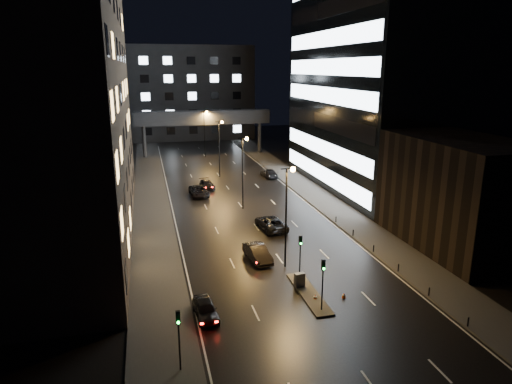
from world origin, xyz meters
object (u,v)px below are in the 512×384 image
Objects in this scene: car_away_a at (205,309)px; car_toward_b at (269,173)px; utility_cabinet at (300,280)px; car_away_c at (199,191)px; car_away_b at (258,253)px; car_toward_a at (271,223)px; car_away_d at (207,185)px.

car_away_a is 0.80× the size of car_toward_b.
utility_cabinet is (8.90, 3.02, 0.08)m from car_away_a.
car_away_a is 0.74× the size of car_away_c.
car_away_b is 9.51m from car_toward_a.
car_toward_a is at bearing -82.95° from car_away_d.
car_toward_a is 15.56m from utility_cabinet.
car_toward_a is at bearing 58.89° from car_away_b.
utility_cabinet is (-1.64, -15.48, -0.03)m from car_toward_a.
utility_cabinet reaches higher than car_away_d.
car_away_d is 3.70× the size of utility_cabinet.
utility_cabinet is (2.21, -6.78, -0.02)m from car_away_b.
utility_cabinet is at bearing 77.02° from car_toward_a.
car_away_b is at bearing -93.85° from car_away_d.
car_toward_a is 4.61× the size of utility_cabinet.
car_toward_a reaches higher than car_away_c.
utility_cabinet is at bearing 75.14° from car_toward_b.
car_away_b is 26.03m from car_away_c.
car_toward_b reaches higher than utility_cabinet.
car_toward_b is at bearing 70.01° from utility_cabinet.
car_away_b is at bearing -87.00° from car_away_c.
car_toward_b is at bearing 64.60° from car_away_a.
car_away_b reaches higher than car_away_a.
car_away_b is 0.84× the size of car_toward_a.
car_away_b is 1.05× the size of car_away_d.
car_away_a is 11.86m from car_away_b.
car_away_c reaches higher than utility_cabinet.
car_toward_b is at bearing 31.38° from car_away_c.
car_away_d is at bearing -84.01° from car_toward_a.
car_away_d is at bearing 20.87° from car_toward_b.
car_away_c is at bearing -75.49° from car_toward_a.
car_toward_a is at bearing -71.94° from car_away_c.
car_away_c is (-2.90, 25.86, -0.03)m from car_away_b.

